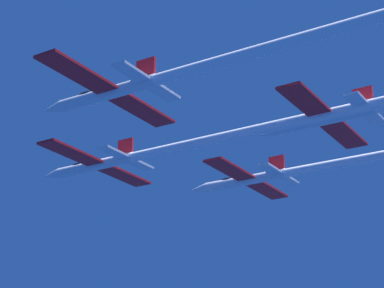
# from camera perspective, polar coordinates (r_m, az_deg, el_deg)

# --- Properties ---
(jet_lead) EXTENTS (17.51, 44.39, 2.90)m
(jet_lead) POSITION_cam_1_polar(r_m,az_deg,el_deg) (75.22, -1.38, -0.29)
(jet_lead) COLOR white
(jet_left_wing) EXTENTS (17.51, 41.60, 2.90)m
(jet_left_wing) POSITION_cam_1_polar(r_m,az_deg,el_deg) (59.72, 0.50, 6.13)
(jet_left_wing) COLOR white
(jet_right_wing) EXTENTS (17.51, 43.95, 2.90)m
(jet_right_wing) POSITION_cam_1_polar(r_m,az_deg,el_deg) (81.70, 10.90, -1.67)
(jet_right_wing) COLOR white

